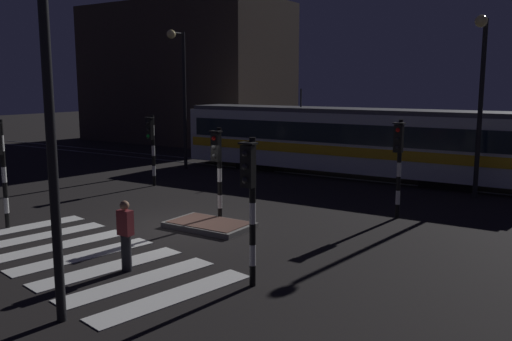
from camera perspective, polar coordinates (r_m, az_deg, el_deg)
The scene contains 16 objects.
ground_plane at distance 17.12m, azimuth -8.86°, elevation -5.91°, with size 120.00×120.00×0.00m, color black.
rail_near at distance 26.15m, azimuth 7.31°, elevation -0.62°, with size 80.00×0.12×0.03m, color #59595E.
rail_far at distance 27.44m, azimuth 8.60°, elevation -0.19°, with size 80.00×0.12×0.03m, color #59595E.
crosswalk_zebra at distance 14.85m, azimuth -17.72°, elevation -8.55°, with size 8.98×5.46×0.02m.
traffic_island at distance 16.92m, azimuth -4.90°, elevation -5.70°, with size 2.60×1.59×0.18m.
traffic_light_corner_near_right at distance 11.55m, azimuth -0.62°, elevation -2.06°, with size 0.36×0.42×3.29m.
traffic_light_corner_near_left at distance 18.03m, azimuth -25.31°, elevation 1.24°, with size 0.36×0.42×3.35m.
traffic_light_corner_far_right at distance 18.17m, azimuth 14.76°, elevation 1.69°, with size 0.36×0.42×3.26m.
traffic_light_corner_far_left at distance 23.74m, azimuth -10.93°, elevation 3.21°, with size 0.36×0.42×3.08m.
traffic_light_median_centre at distance 17.22m, azimuth -4.05°, elevation 1.07°, with size 0.36×0.42×3.04m.
street_lamp_trackside_left at distance 28.13m, azimuth -7.90°, elevation 9.16°, with size 0.44×1.21×7.02m.
street_lamp_trackside_right at distance 22.13m, azimuth 22.53°, elevation 8.32°, with size 0.44×1.21×6.83m.
street_lamp_near_kerb at distance 10.14m, azimuth -22.21°, elevation 8.40°, with size 0.44×1.21×6.90m.
tram at distance 26.22m, azimuth 9.71°, elevation 3.18°, with size 17.52×2.58×4.15m.
pedestrian_waiting_at_kerb at distance 13.22m, azimuth -13.54°, elevation -6.63°, with size 0.36×0.24×1.71m.
building_backdrop at distance 42.65m, azimuth -7.42°, elevation 10.03°, with size 15.40×8.00×10.27m, color #382D28.
Camera 1 is at (11.05, -12.31, 4.41)m, focal length 38.07 mm.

